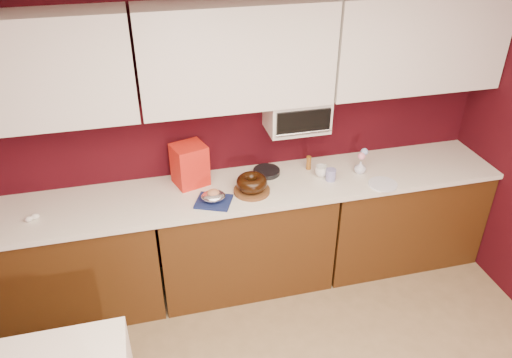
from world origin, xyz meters
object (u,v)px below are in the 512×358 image
(foil_ham_nest, at_px, (213,196))
(flower_vase, at_px, (360,166))
(pandoro_box, at_px, (190,165))
(bundt_cake, at_px, (252,183))
(coffee_mug, at_px, (322,170))
(toaster_oven, at_px, (297,114))
(blue_jar, at_px, (331,175))

(foil_ham_nest, xyz_separation_m, flower_vase, (1.18, 0.14, 0.00))
(pandoro_box, height_order, flower_vase, pandoro_box)
(bundt_cake, distance_m, foil_ham_nest, 0.30)
(flower_vase, bearing_deg, foil_ham_nest, -173.31)
(bundt_cake, xyz_separation_m, pandoro_box, (-0.41, 0.24, 0.08))
(coffee_mug, bearing_deg, pandoro_box, 172.04)
(toaster_oven, height_order, flower_vase, toaster_oven)
(pandoro_box, bearing_deg, flower_vase, -24.30)
(foil_ham_nest, distance_m, coffee_mug, 0.88)
(bundt_cake, height_order, pandoro_box, pandoro_box)
(toaster_oven, distance_m, foil_ham_nest, 0.87)
(foil_ham_nest, bearing_deg, blue_jar, 5.61)
(foil_ham_nest, height_order, blue_jar, blue_jar)
(toaster_oven, height_order, bundt_cake, toaster_oven)
(toaster_oven, bearing_deg, foil_ham_nest, -155.84)
(coffee_mug, xyz_separation_m, flower_vase, (0.31, -0.03, 0.01))
(coffee_mug, relative_size, flower_vase, 0.90)
(foil_ham_nest, distance_m, flower_vase, 1.18)
(foil_ham_nest, height_order, pandoro_box, pandoro_box)
(foil_ham_nest, distance_m, pandoro_box, 0.34)
(pandoro_box, bearing_deg, toaster_oven, -16.40)
(toaster_oven, height_order, foil_ham_nest, toaster_oven)
(bundt_cake, relative_size, foil_ham_nest, 1.33)
(toaster_oven, relative_size, coffee_mug, 4.54)
(blue_jar, distance_m, flower_vase, 0.27)
(toaster_oven, relative_size, flower_vase, 4.08)
(foil_ham_nest, distance_m, blue_jar, 0.92)
(bundt_cake, height_order, blue_jar, bundt_cake)
(flower_vase, bearing_deg, coffee_mug, 174.56)
(foil_ham_nest, relative_size, blue_jar, 1.87)
(bundt_cake, bearing_deg, coffee_mug, 9.73)
(blue_jar, height_order, flower_vase, flower_vase)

